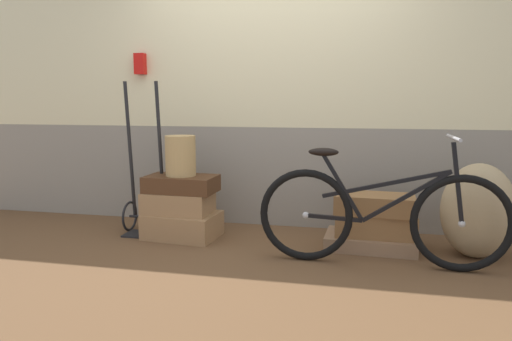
{
  "coord_description": "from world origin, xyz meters",
  "views": [
    {
      "loc": [
        0.79,
        -3.56,
        1.19
      ],
      "look_at": [
        -0.02,
        0.11,
        0.63
      ],
      "focal_mm": 32.56,
      "sensor_mm": 36.0,
      "label": 1
    }
  ],
  "objects_px": {
    "suitcase_1": "(178,202)",
    "bicycle": "(380,216)",
    "wicker_basket": "(181,156)",
    "burlap_sack": "(478,211)",
    "suitcase_5": "(374,204)",
    "suitcase_4": "(375,224)",
    "luggage_trolley": "(146,197)",
    "suitcase_2": "(181,184)",
    "suitcase_3": "(370,242)",
    "suitcase_0": "(183,225)"
  },
  "relations": [
    {
      "from": "suitcase_4",
      "to": "suitcase_1",
      "type": "bearing_deg",
      "value": -178.44
    },
    {
      "from": "suitcase_1",
      "to": "luggage_trolley",
      "type": "height_order",
      "value": "luggage_trolley"
    },
    {
      "from": "suitcase_2",
      "to": "suitcase_3",
      "type": "xyz_separation_m",
      "value": [
        1.62,
        0.02,
        -0.42
      ]
    },
    {
      "from": "suitcase_5",
      "to": "suitcase_0",
      "type": "bearing_deg",
      "value": -175.78
    },
    {
      "from": "suitcase_1",
      "to": "wicker_basket",
      "type": "relative_size",
      "value": 1.64
    },
    {
      "from": "suitcase_3",
      "to": "luggage_trolley",
      "type": "bearing_deg",
      "value": -178.45
    },
    {
      "from": "suitcase_0",
      "to": "suitcase_5",
      "type": "bearing_deg",
      "value": 6.31
    },
    {
      "from": "suitcase_0",
      "to": "wicker_basket",
      "type": "relative_size",
      "value": 1.78
    },
    {
      "from": "suitcase_1",
      "to": "suitcase_2",
      "type": "height_order",
      "value": "suitcase_2"
    },
    {
      "from": "suitcase_2",
      "to": "burlap_sack",
      "type": "xyz_separation_m",
      "value": [
        2.41,
        -0.03,
        -0.11
      ]
    },
    {
      "from": "suitcase_0",
      "to": "suitcase_2",
      "type": "height_order",
      "value": "suitcase_2"
    },
    {
      "from": "suitcase_4",
      "to": "burlap_sack",
      "type": "distance_m",
      "value": 0.77
    },
    {
      "from": "suitcase_0",
      "to": "suitcase_2",
      "type": "distance_m",
      "value": 0.37
    },
    {
      "from": "suitcase_0",
      "to": "suitcase_3",
      "type": "relative_size",
      "value": 0.86
    },
    {
      "from": "suitcase_5",
      "to": "burlap_sack",
      "type": "height_order",
      "value": "burlap_sack"
    },
    {
      "from": "luggage_trolley",
      "to": "suitcase_1",
      "type": "bearing_deg",
      "value": -10.04
    },
    {
      "from": "suitcase_0",
      "to": "luggage_trolley",
      "type": "height_order",
      "value": "luggage_trolley"
    },
    {
      "from": "suitcase_3",
      "to": "luggage_trolley",
      "type": "distance_m",
      "value": 2.01
    },
    {
      "from": "wicker_basket",
      "to": "luggage_trolley",
      "type": "distance_m",
      "value": 0.54
    },
    {
      "from": "suitcase_5",
      "to": "bicycle",
      "type": "bearing_deg",
      "value": -82.38
    },
    {
      "from": "suitcase_0",
      "to": "bicycle",
      "type": "bearing_deg",
      "value": -7.07
    },
    {
      "from": "wicker_basket",
      "to": "suitcase_5",
      "type": "bearing_deg",
      "value": 0.15
    },
    {
      "from": "suitcase_2",
      "to": "suitcase_4",
      "type": "distance_m",
      "value": 1.68
    },
    {
      "from": "luggage_trolley",
      "to": "bicycle",
      "type": "distance_m",
      "value": 2.09
    },
    {
      "from": "suitcase_5",
      "to": "burlap_sack",
      "type": "bearing_deg",
      "value": 0.43
    },
    {
      "from": "suitcase_0",
      "to": "suitcase_3",
      "type": "xyz_separation_m",
      "value": [
        1.62,
        0.03,
        -0.05
      ]
    },
    {
      "from": "suitcase_4",
      "to": "wicker_basket",
      "type": "xyz_separation_m",
      "value": [
        -1.66,
        -0.02,
        0.52
      ]
    },
    {
      "from": "suitcase_3",
      "to": "suitcase_4",
      "type": "height_order",
      "value": "suitcase_4"
    },
    {
      "from": "suitcase_5",
      "to": "luggage_trolley",
      "type": "bearing_deg",
      "value": -177.9
    },
    {
      "from": "suitcase_1",
      "to": "suitcase_4",
      "type": "distance_m",
      "value": 1.69
    },
    {
      "from": "suitcase_3",
      "to": "burlap_sack",
      "type": "xyz_separation_m",
      "value": [
        0.78,
        -0.05,
        0.31
      ]
    },
    {
      "from": "suitcase_4",
      "to": "suitcase_3",
      "type": "bearing_deg",
      "value": -170.6
    },
    {
      "from": "wicker_basket",
      "to": "suitcase_2",
      "type": "bearing_deg",
      "value": -52.46
    },
    {
      "from": "suitcase_3",
      "to": "burlap_sack",
      "type": "relative_size",
      "value": 0.99
    },
    {
      "from": "burlap_sack",
      "to": "suitcase_5",
      "type": "bearing_deg",
      "value": 176.96
    },
    {
      "from": "wicker_basket",
      "to": "bicycle",
      "type": "xyz_separation_m",
      "value": [
        1.68,
        -0.39,
        -0.35
      ]
    },
    {
      "from": "suitcase_3",
      "to": "suitcase_4",
      "type": "distance_m",
      "value": 0.15
    },
    {
      "from": "suitcase_3",
      "to": "wicker_basket",
      "type": "bearing_deg",
      "value": -176.84
    },
    {
      "from": "suitcase_1",
      "to": "bicycle",
      "type": "bearing_deg",
      "value": -12.08
    },
    {
      "from": "bicycle",
      "to": "suitcase_4",
      "type": "bearing_deg",
      "value": 91.91
    },
    {
      "from": "suitcase_0",
      "to": "burlap_sack",
      "type": "xyz_separation_m",
      "value": [
        2.4,
        -0.02,
        0.26
      ]
    },
    {
      "from": "luggage_trolley",
      "to": "wicker_basket",
      "type": "bearing_deg",
      "value": -8.22
    },
    {
      "from": "luggage_trolley",
      "to": "bicycle",
      "type": "relative_size",
      "value": 0.77
    },
    {
      "from": "suitcase_1",
      "to": "suitcase_4",
      "type": "relative_size",
      "value": 0.9
    },
    {
      "from": "suitcase_1",
      "to": "suitcase_3",
      "type": "relative_size",
      "value": 0.8
    },
    {
      "from": "suitcase_5",
      "to": "wicker_basket",
      "type": "relative_size",
      "value": 1.78
    },
    {
      "from": "suitcase_1",
      "to": "wicker_basket",
      "type": "distance_m",
      "value": 0.41
    },
    {
      "from": "suitcase_0",
      "to": "burlap_sack",
      "type": "distance_m",
      "value": 2.41
    },
    {
      "from": "wicker_basket",
      "to": "burlap_sack",
      "type": "bearing_deg",
      "value": -0.86
    },
    {
      "from": "suitcase_4",
      "to": "bicycle",
      "type": "height_order",
      "value": "bicycle"
    }
  ]
}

